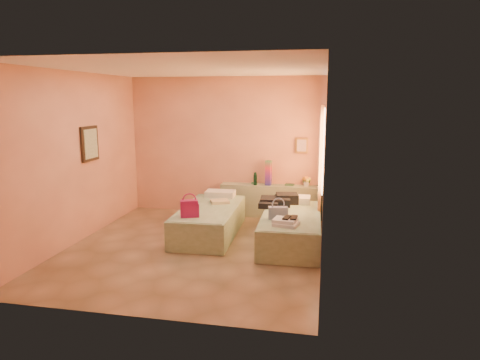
{
  "coord_description": "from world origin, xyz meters",
  "views": [
    {
      "loc": [
        2.0,
        -6.28,
        2.37
      ],
      "look_at": [
        0.58,
        0.85,
        0.97
      ],
      "focal_mm": 32.0,
      "sensor_mm": 36.0,
      "label": 1
    }
  ],
  "objects_px": {
    "flower_vase": "(306,180)",
    "magenta_handbag": "(190,208)",
    "bed_left": "(210,221)",
    "blue_handbag": "(278,213)",
    "bed_right": "(291,229)",
    "water_bottle": "(255,179)",
    "headboard_ledge": "(271,201)",
    "towel_stack": "(286,222)",
    "green_book": "(290,185)"
  },
  "relations": [
    {
      "from": "magenta_handbag",
      "to": "blue_handbag",
      "type": "distance_m",
      "value": 1.41
    },
    {
      "from": "water_bottle",
      "to": "headboard_ledge",
      "type": "bearing_deg",
      "value": 12.13
    },
    {
      "from": "water_bottle",
      "to": "magenta_handbag",
      "type": "distance_m",
      "value": 2.12
    },
    {
      "from": "bed_right",
      "to": "magenta_handbag",
      "type": "bearing_deg",
      "value": -164.9
    },
    {
      "from": "water_bottle",
      "to": "green_book",
      "type": "distance_m",
      "value": 0.7
    },
    {
      "from": "green_book",
      "to": "flower_vase",
      "type": "xyz_separation_m",
      "value": [
        0.33,
        -0.01,
        0.1
      ]
    },
    {
      "from": "headboard_ledge",
      "to": "green_book",
      "type": "height_order",
      "value": "green_book"
    },
    {
      "from": "headboard_ledge",
      "to": "bed_left",
      "type": "relative_size",
      "value": 1.02
    },
    {
      "from": "bed_right",
      "to": "water_bottle",
      "type": "height_order",
      "value": "water_bottle"
    },
    {
      "from": "water_bottle",
      "to": "green_book",
      "type": "xyz_separation_m",
      "value": [
        0.68,
        0.11,
        -0.11
      ]
    },
    {
      "from": "bed_left",
      "to": "blue_handbag",
      "type": "height_order",
      "value": "blue_handbag"
    },
    {
      "from": "bed_right",
      "to": "towel_stack",
      "type": "xyz_separation_m",
      "value": [
        -0.03,
        -0.66,
        0.3
      ]
    },
    {
      "from": "green_book",
      "to": "bed_left",
      "type": "bearing_deg",
      "value": -125.45
    },
    {
      "from": "bed_left",
      "to": "bed_right",
      "type": "relative_size",
      "value": 1.0
    },
    {
      "from": "flower_vase",
      "to": "blue_handbag",
      "type": "distance_m",
      "value": 1.97
    },
    {
      "from": "water_bottle",
      "to": "towel_stack",
      "type": "bearing_deg",
      "value": -69.26
    },
    {
      "from": "water_bottle",
      "to": "towel_stack",
      "type": "distance_m",
      "value": 2.33
    },
    {
      "from": "bed_left",
      "to": "bed_right",
      "type": "distance_m",
      "value": 1.45
    },
    {
      "from": "headboard_ledge",
      "to": "water_bottle",
      "type": "distance_m",
      "value": 0.56
    },
    {
      "from": "flower_vase",
      "to": "bed_right",
      "type": "bearing_deg",
      "value": -95.89
    },
    {
      "from": "headboard_ledge",
      "to": "bed_left",
      "type": "height_order",
      "value": "headboard_ledge"
    },
    {
      "from": "water_bottle",
      "to": "blue_handbag",
      "type": "relative_size",
      "value": 0.83
    },
    {
      "from": "green_book",
      "to": "blue_handbag",
      "type": "distance_m",
      "value": 1.94
    },
    {
      "from": "bed_right",
      "to": "water_bottle",
      "type": "xyz_separation_m",
      "value": [
        -0.85,
        1.51,
        0.52
      ]
    },
    {
      "from": "headboard_ledge",
      "to": "bed_right",
      "type": "relative_size",
      "value": 1.02
    },
    {
      "from": "bed_right",
      "to": "green_book",
      "type": "bearing_deg",
      "value": 94.35
    },
    {
      "from": "flower_vase",
      "to": "water_bottle",
      "type": "bearing_deg",
      "value": -174.23
    },
    {
      "from": "blue_handbag",
      "to": "bed_right",
      "type": "bearing_deg",
      "value": 49.3
    },
    {
      "from": "bed_left",
      "to": "water_bottle",
      "type": "bearing_deg",
      "value": 64.14
    },
    {
      "from": "water_bottle",
      "to": "flower_vase",
      "type": "xyz_separation_m",
      "value": [
        1.01,
        0.1,
        -0.01
      ]
    },
    {
      "from": "headboard_ledge",
      "to": "flower_vase",
      "type": "distance_m",
      "value": 0.82
    },
    {
      "from": "flower_vase",
      "to": "blue_handbag",
      "type": "relative_size",
      "value": 0.78
    },
    {
      "from": "blue_handbag",
      "to": "magenta_handbag",
      "type": "bearing_deg",
      "value": 175.23
    },
    {
      "from": "bed_right",
      "to": "blue_handbag",
      "type": "xyz_separation_m",
      "value": [
        -0.18,
        -0.32,
        0.35
      ]
    },
    {
      "from": "magenta_handbag",
      "to": "towel_stack",
      "type": "distance_m",
      "value": 1.57
    },
    {
      "from": "bed_right",
      "to": "water_bottle",
      "type": "distance_m",
      "value": 1.81
    },
    {
      "from": "bed_right",
      "to": "magenta_handbag",
      "type": "relative_size",
      "value": 6.82
    },
    {
      "from": "bed_right",
      "to": "green_book",
      "type": "distance_m",
      "value": 1.68
    },
    {
      "from": "towel_stack",
      "to": "bed_left",
      "type": "bearing_deg",
      "value": 149.09
    },
    {
      "from": "flower_vase",
      "to": "blue_handbag",
      "type": "bearing_deg",
      "value": -100.26
    },
    {
      "from": "headboard_ledge",
      "to": "towel_stack",
      "type": "height_order",
      "value": "headboard_ledge"
    },
    {
      "from": "green_book",
      "to": "magenta_handbag",
      "type": "bearing_deg",
      "value": -117.85
    },
    {
      "from": "water_bottle",
      "to": "blue_handbag",
      "type": "distance_m",
      "value": 1.95
    },
    {
      "from": "flower_vase",
      "to": "magenta_handbag",
      "type": "bearing_deg",
      "value": -130.09
    },
    {
      "from": "magenta_handbag",
      "to": "green_book",
      "type": "bearing_deg",
      "value": 34.54
    },
    {
      "from": "bed_right",
      "to": "towel_stack",
      "type": "relative_size",
      "value": 5.71
    },
    {
      "from": "water_bottle",
      "to": "magenta_handbag",
      "type": "height_order",
      "value": "water_bottle"
    },
    {
      "from": "green_book",
      "to": "towel_stack",
      "type": "height_order",
      "value": "green_book"
    },
    {
      "from": "flower_vase",
      "to": "blue_handbag",
      "type": "xyz_separation_m",
      "value": [
        -0.35,
        -1.93,
        -0.17
      ]
    },
    {
      "from": "bed_right",
      "to": "blue_handbag",
      "type": "bearing_deg",
      "value": -121.23
    }
  ]
}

